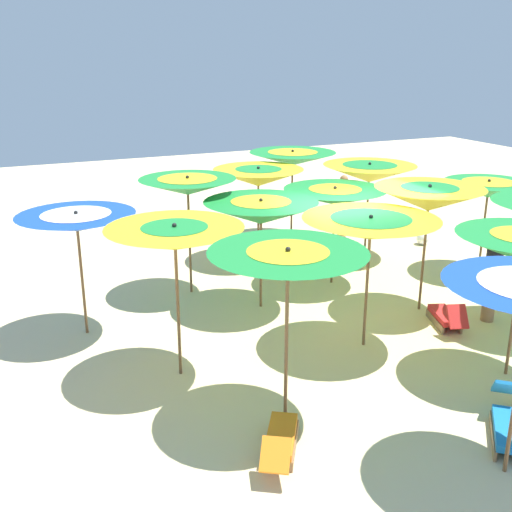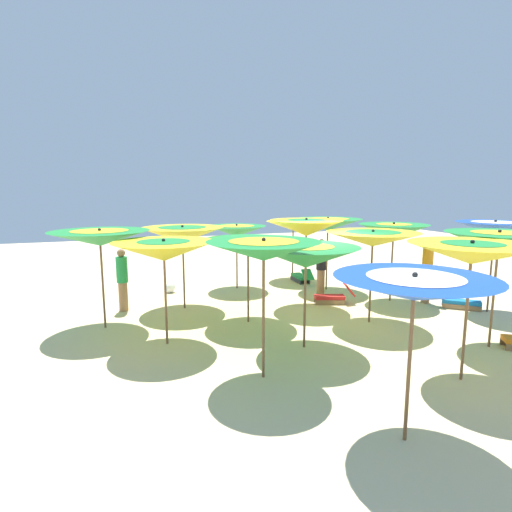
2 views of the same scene
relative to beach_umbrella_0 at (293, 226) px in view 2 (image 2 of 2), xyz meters
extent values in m
cube|color=beige|center=(4.62, -1.70, -1.99)|extent=(38.69, 38.69, 0.04)
cylinder|color=brown|center=(0.00, 0.00, -0.99)|extent=(0.05, 0.05, 1.96)
cone|color=yellow|center=(0.00, 0.00, -0.01)|extent=(1.95, 1.95, 0.34)
cone|color=#1E8C38|center=(0.00, 0.00, 0.08)|extent=(1.04, 1.04, 0.18)
sphere|color=black|center=(0.00, 0.00, 0.19)|extent=(0.07, 0.07, 0.07)
cylinder|color=brown|center=(0.66, -2.34, -1.01)|extent=(0.05, 0.05, 1.91)
cone|color=#1E8C38|center=(0.66, -2.34, -0.06)|extent=(1.94, 1.94, 0.35)
cone|color=yellow|center=(0.66, -2.34, 0.02)|extent=(1.16, 1.16, 0.21)
sphere|color=black|center=(0.66, -2.34, 0.15)|extent=(0.07, 0.07, 0.07)
cylinder|color=brown|center=(2.40, -4.41, -0.95)|extent=(0.05, 0.05, 2.05)
cone|color=yellow|center=(2.40, -4.41, 0.08)|extent=(2.22, 2.22, 0.42)
cone|color=#1E8C38|center=(2.40, -4.41, 0.17)|extent=(1.29, 1.29, 0.24)
sphere|color=black|center=(2.40, -4.41, 0.32)|extent=(0.07, 0.07, 0.07)
cylinder|color=brown|center=(3.38, -6.49, -0.89)|extent=(0.05, 0.05, 2.15)
cone|color=#1E8C38|center=(3.38, -6.49, 0.18)|extent=(2.26, 2.26, 0.35)
cone|color=yellow|center=(3.38, -6.49, 0.26)|extent=(1.30, 1.30, 0.20)
sphere|color=black|center=(3.38, -6.49, 0.39)|extent=(0.07, 0.07, 0.07)
cylinder|color=brown|center=(1.81, 0.39, -0.90)|extent=(0.05, 0.05, 2.15)
cone|color=#1E8C38|center=(1.81, 0.39, 0.18)|extent=(2.18, 2.18, 0.37)
cone|color=yellow|center=(1.81, 0.39, 0.25)|extent=(1.34, 1.34, 0.23)
sphere|color=black|center=(1.81, 0.39, 0.39)|extent=(0.07, 0.07, 0.07)
cylinder|color=brown|center=(3.31, -1.14, -0.87)|extent=(0.05, 0.05, 2.21)
cone|color=yellow|center=(3.31, -1.14, 0.24)|extent=(2.03, 2.03, 0.45)
cone|color=#1E8C38|center=(3.31, -1.14, 0.35)|extent=(1.06, 1.06, 0.23)
sphere|color=black|center=(3.31, -1.14, 0.49)|extent=(0.07, 0.07, 0.07)
cylinder|color=brown|center=(4.12, -3.12, -1.01)|extent=(0.05, 0.05, 1.92)
cone|color=#1E8C38|center=(4.12, -3.12, -0.05)|extent=(2.16, 2.16, 0.34)
cone|color=yellow|center=(4.12, -3.12, 0.03)|extent=(1.11, 1.11, 0.17)
sphere|color=black|center=(4.12, -3.12, 0.14)|extent=(0.07, 0.07, 0.07)
cylinder|color=brown|center=(4.93, -5.23, -0.97)|extent=(0.05, 0.05, 2.01)
cone|color=yellow|center=(4.93, -5.23, 0.04)|extent=(2.12, 2.12, 0.41)
cone|color=#1E8C38|center=(4.93, -5.23, 0.14)|extent=(1.09, 1.09, 0.21)
sphere|color=black|center=(4.93, -5.23, 0.27)|extent=(0.07, 0.07, 0.07)
cylinder|color=brown|center=(3.69, 1.48, -0.94)|extent=(0.05, 0.05, 2.07)
cone|color=#1E8C38|center=(3.69, 1.48, 0.10)|extent=(2.00, 2.00, 0.41)
cone|color=yellow|center=(3.69, 1.48, 0.21)|extent=(0.99, 0.99, 0.20)
sphere|color=black|center=(3.69, 1.48, 0.33)|extent=(0.07, 0.07, 0.07)
cylinder|color=brown|center=(5.17, -0.29, -0.93)|extent=(0.05, 0.05, 2.08)
cone|color=yellow|center=(5.17, -0.29, 0.11)|extent=(2.25, 2.25, 0.35)
cone|color=#1E8C38|center=(5.17, -0.29, 0.19)|extent=(1.31, 1.31, 0.21)
sphere|color=black|center=(5.17, -0.29, 0.32)|extent=(0.07, 0.07, 0.07)
cylinder|color=brown|center=(6.09, -2.55, -1.01)|extent=(0.05, 0.05, 1.92)
cone|color=#1E8C38|center=(6.09, -2.55, -0.05)|extent=(2.18, 2.18, 0.44)
cone|color=yellow|center=(6.09, -2.55, 0.06)|extent=(1.14, 1.14, 0.23)
sphere|color=black|center=(6.09, -2.55, 0.19)|extent=(0.07, 0.07, 0.07)
cylinder|color=brown|center=(7.10, -3.85, -0.85)|extent=(0.05, 0.05, 2.25)
cone|color=#1E8C38|center=(7.10, -3.85, 0.28)|extent=(1.94, 1.94, 0.33)
cone|color=yellow|center=(7.10, -3.85, 0.35)|extent=(1.19, 1.19, 0.20)
sphere|color=black|center=(7.10, -3.85, 0.48)|extent=(0.07, 0.07, 0.07)
cylinder|color=brown|center=(5.50, 3.25, -0.84)|extent=(0.05, 0.05, 2.26)
cone|color=#1947B2|center=(5.50, 3.25, 0.28)|extent=(1.94, 1.94, 0.34)
cone|color=white|center=(5.50, 3.25, 0.36)|extent=(1.17, 1.17, 0.20)
sphere|color=black|center=(5.50, 3.25, 0.48)|extent=(0.07, 0.07, 0.07)
cylinder|color=brown|center=(7.40, 1.12, -0.86)|extent=(0.05, 0.05, 2.22)
cone|color=#1E8C38|center=(7.40, 1.12, 0.25)|extent=(2.07, 2.07, 0.39)
cone|color=yellow|center=(7.40, 1.12, 0.35)|extent=(1.06, 1.06, 0.20)
sphere|color=black|center=(7.40, 1.12, 0.47)|extent=(0.07, 0.07, 0.07)
cylinder|color=brown|center=(8.36, -0.64, -0.86)|extent=(0.05, 0.05, 2.22)
cone|color=yellow|center=(8.36, -0.64, 0.25)|extent=(2.05, 2.05, 0.35)
cone|color=#1E8C38|center=(8.36, -0.64, 0.34)|extent=(0.99, 0.99, 0.17)
sphere|color=black|center=(8.36, -0.64, 0.45)|extent=(0.07, 0.07, 0.07)
cylinder|color=brown|center=(9.45, -2.74, -0.94)|extent=(0.05, 0.05, 2.05)
cone|color=#1947B2|center=(9.45, -2.74, 0.08)|extent=(2.01, 2.01, 0.30)
cone|color=white|center=(9.45, -2.74, 0.15)|extent=(1.18, 1.18, 0.18)
sphere|color=black|center=(9.45, -2.74, 0.26)|extent=(0.07, 0.07, 0.07)
cube|color=olive|center=(4.92, 2.92, -1.90)|extent=(0.67, 0.76, 0.14)
cube|color=olive|center=(5.17, 2.71, -1.90)|extent=(0.67, 0.76, 0.14)
cube|color=#1972B7|center=(5.05, 2.82, -1.78)|extent=(0.88, 0.95, 0.10)
cube|color=#1972B7|center=(4.59, 2.30, -1.56)|extent=(0.52, 0.53, 0.39)
cube|color=#333338|center=(0.49, -0.10, -1.90)|extent=(0.91, 0.07, 0.14)
cube|color=#333338|center=(0.51, 0.24, -1.90)|extent=(0.91, 0.07, 0.14)
cube|color=green|center=(0.50, 0.07, -1.78)|extent=(0.92, 0.38, 0.10)
cube|color=green|center=(1.14, 0.04, -1.59)|extent=(0.41, 0.36, 0.33)
cube|color=olive|center=(3.51, -0.43, -1.90)|extent=(0.32, 0.82, 0.14)
cube|color=olive|center=(3.19, -0.32, -1.90)|extent=(0.32, 0.82, 0.14)
cube|color=red|center=(3.35, -0.37, -1.78)|extent=(0.60, 0.92, 0.10)
cube|color=red|center=(3.54, 0.16, -1.56)|extent=(0.42, 0.41, 0.38)
cylinder|color=#A3704C|center=(2.08, -6.01, -1.57)|extent=(0.24, 0.24, 0.79)
cylinder|color=green|center=(2.08, -6.01, -0.83)|extent=(0.30, 0.30, 0.69)
sphere|color=#A3704C|center=(2.08, -6.01, -0.38)|extent=(0.22, 0.22, 0.22)
cylinder|color=#A3704C|center=(2.48, -0.19, -1.56)|extent=(0.24, 0.24, 0.82)
cylinder|color=black|center=(2.48, -0.19, -0.79)|extent=(0.30, 0.30, 0.72)
sphere|color=#A3704C|center=(2.48, -0.19, -0.31)|extent=(0.22, 0.22, 0.22)
cylinder|color=#A3704C|center=(4.23, 2.30, -1.54)|extent=(0.24, 0.24, 0.86)
cylinder|color=orange|center=(4.23, 2.30, -0.74)|extent=(0.30, 0.30, 0.75)
sphere|color=#A3704C|center=(4.23, 2.30, -0.25)|extent=(0.23, 0.23, 0.23)
sphere|color=white|center=(0.51, -4.54, -1.81)|extent=(0.33, 0.33, 0.33)
camera|label=1|loc=(10.80, 7.69, 2.86)|focal=43.11mm
camera|label=2|loc=(13.46, -6.27, 1.31)|focal=28.75mm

